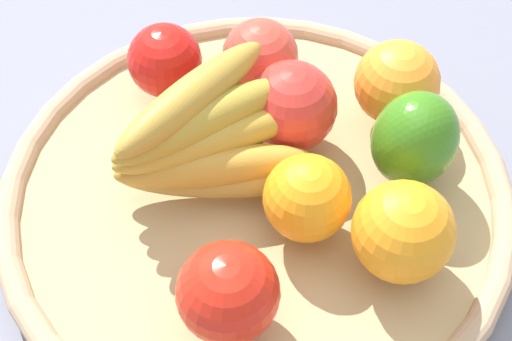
# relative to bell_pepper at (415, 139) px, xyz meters

# --- Properties ---
(ground_plane) EXTENTS (2.40, 2.40, 0.00)m
(ground_plane) POSITION_rel_bell_pepper_xyz_m (-0.01, -0.13, -0.08)
(ground_plane) COLOR slate
(ground_plane) RESTS_ON ground
(basket) EXTENTS (0.44, 0.44, 0.03)m
(basket) POSITION_rel_bell_pepper_xyz_m (-0.01, -0.13, -0.06)
(basket) COLOR tan
(basket) RESTS_ON ground_plane
(bell_pepper) EXTENTS (0.10, 0.10, 0.09)m
(bell_pepper) POSITION_rel_bell_pepper_xyz_m (0.00, 0.00, 0.00)
(bell_pepper) COLOR #387819
(bell_pepper) RESTS_ON basket
(apple_3) EXTENTS (0.07, 0.07, 0.07)m
(apple_3) POSITION_rel_bell_pepper_xyz_m (-0.13, -0.19, -0.01)
(apple_3) COLOR red
(apple_3) RESTS_ON basket
(orange_1) EXTENTS (0.10, 0.10, 0.07)m
(orange_1) POSITION_rel_bell_pepper_xyz_m (0.04, -0.10, -0.01)
(orange_1) COLOR orange
(orange_1) RESTS_ON basket
(apple_2) EXTENTS (0.09, 0.09, 0.08)m
(apple_2) POSITION_rel_bell_pepper_xyz_m (0.11, -0.17, -0.01)
(apple_2) COLOR red
(apple_2) RESTS_ON basket
(banana_bunch) EXTENTS (0.13, 0.17, 0.09)m
(banana_bunch) POSITION_rel_bell_pepper_xyz_m (-0.02, -0.17, 0.00)
(banana_bunch) COLOR #AD8A38
(banana_bunch) RESTS_ON basket
(orange_0) EXTENTS (0.09, 0.09, 0.08)m
(orange_0) POSITION_rel_bell_pepper_xyz_m (0.08, -0.03, -0.00)
(orange_0) COLOR orange
(orange_0) RESTS_ON basket
(apple_1) EXTENTS (0.10, 0.10, 0.07)m
(apple_1) POSITION_rel_bell_pepper_xyz_m (-0.12, -0.11, -0.01)
(apple_1) COLOR #CA4333
(apple_1) RESTS_ON basket
(apple_0) EXTENTS (0.10, 0.10, 0.08)m
(apple_0) POSITION_rel_bell_pepper_xyz_m (-0.05, -0.09, -0.00)
(apple_0) COLOR red
(apple_0) RESTS_ON basket
(orange_2) EXTENTS (0.10, 0.10, 0.08)m
(orange_2) POSITION_rel_bell_pepper_xyz_m (-0.07, 0.00, -0.01)
(orange_2) COLOR orange
(orange_2) RESTS_ON basket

